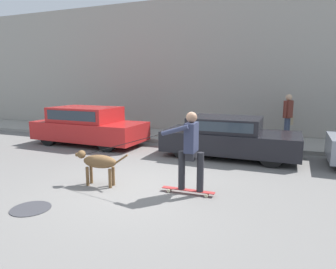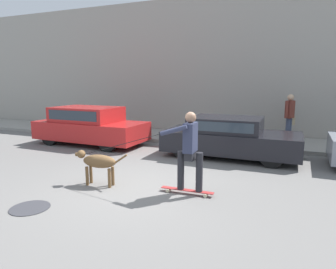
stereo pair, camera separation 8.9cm
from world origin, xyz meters
The scene contains 9 objects.
ground_plane centered at (0.00, 0.00, 0.00)m, with size 36.00×36.00×0.00m, color slate.
back_wall centered at (0.00, 7.19, 2.90)m, with size 32.00×0.30×5.79m.
sidewalk_curb centered at (0.00, 5.79, 0.06)m, with size 30.00×2.46×0.13m.
parked_car_0 centered at (-3.90, 3.41, 0.68)m, with size 4.13×1.89×1.37m.
parked_car_1 centered at (1.21, 3.41, 0.60)m, with size 4.02×1.77×1.22m.
dog centered at (-0.99, -0.23, 0.53)m, with size 1.25×0.37×0.77m.
skateboarder centered at (1.04, 0.01, 0.96)m, with size 2.95×0.58×1.69m.
pedestrian_with_bag centered at (2.86, 6.09, 1.08)m, with size 0.38×0.67×1.71m.
manhole_cover centered at (-1.42, -1.75, 0.01)m, with size 0.70×0.70×0.01m.
Camera 2 is at (2.84, -5.54, 2.26)m, focal length 32.00 mm.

